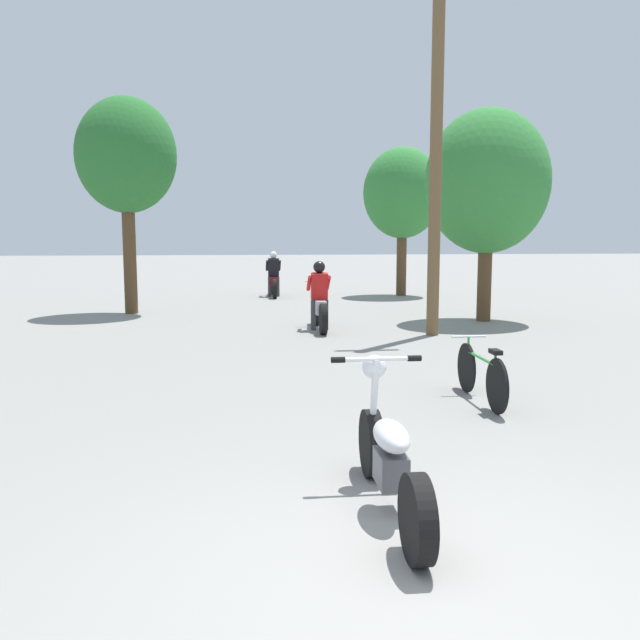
{
  "coord_description": "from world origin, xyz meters",
  "views": [
    {
      "loc": [
        -0.93,
        -3.56,
        2.01
      ],
      "look_at": [
        0.03,
        5.04,
        0.9
      ],
      "focal_mm": 38.0,
      "sensor_mm": 36.0,
      "label": 1
    }
  ],
  "objects_px": {
    "roadside_tree_right_near": "(487,182)",
    "motorcycle_rider_far": "(274,280)",
    "roadside_tree_right_far": "(402,194)",
    "roadside_tree_left": "(126,157)",
    "utility_pole": "(436,138)",
    "motorcycle_rider_lead": "(319,304)",
    "motorcycle_foreground": "(389,457)",
    "bicycle_parked": "(481,374)"
  },
  "relations": [
    {
      "from": "roadside_tree_right_far",
      "to": "motorcycle_foreground",
      "type": "bearing_deg",
      "value": -103.4
    },
    {
      "from": "motorcycle_rider_far",
      "to": "motorcycle_rider_lead",
      "type": "bearing_deg",
      "value": -85.29
    },
    {
      "from": "utility_pole",
      "to": "motorcycle_rider_lead",
      "type": "relative_size",
      "value": 3.61
    },
    {
      "from": "roadside_tree_right_near",
      "to": "motorcycle_rider_lead",
      "type": "bearing_deg",
      "value": -165.65
    },
    {
      "from": "utility_pole",
      "to": "motorcycle_rider_lead",
      "type": "xyz_separation_m",
      "value": [
        -2.15,
        1.0,
        -3.28
      ]
    },
    {
      "from": "motorcycle_rider_far",
      "to": "roadside_tree_right_far",
      "type": "bearing_deg",
      "value": -1.63
    },
    {
      "from": "roadside_tree_right_near",
      "to": "motorcycle_rider_lead",
      "type": "relative_size",
      "value": 2.32
    },
    {
      "from": "roadside_tree_right_near",
      "to": "motorcycle_foreground",
      "type": "bearing_deg",
      "value": -113.24
    },
    {
      "from": "motorcycle_rider_lead",
      "to": "utility_pole",
      "type": "bearing_deg",
      "value": -24.94
    },
    {
      "from": "roadside_tree_right_far",
      "to": "motorcycle_rider_far",
      "type": "height_order",
      "value": "roadside_tree_right_far"
    },
    {
      "from": "motorcycle_rider_lead",
      "to": "motorcycle_foreground",
      "type": "bearing_deg",
      "value": -93.15
    },
    {
      "from": "roadside_tree_right_near",
      "to": "motorcycle_rider_lead",
      "type": "height_order",
      "value": "roadside_tree_right_near"
    },
    {
      "from": "roadside_tree_left",
      "to": "motorcycle_rider_far",
      "type": "xyz_separation_m",
      "value": [
        3.77,
        4.24,
        -3.33
      ]
    },
    {
      "from": "motorcycle_rider_far",
      "to": "motorcycle_foreground",
      "type": "bearing_deg",
      "value": -89.6
    },
    {
      "from": "utility_pole",
      "to": "motorcycle_foreground",
      "type": "bearing_deg",
      "value": -107.74
    },
    {
      "from": "roadside_tree_right_near",
      "to": "motorcycle_rider_far",
      "type": "height_order",
      "value": "roadside_tree_right_near"
    },
    {
      "from": "roadside_tree_right_far",
      "to": "roadside_tree_left",
      "type": "distance_m",
      "value": 8.94
    },
    {
      "from": "motorcycle_rider_lead",
      "to": "bicycle_parked",
      "type": "distance_m",
      "value": 6.46
    },
    {
      "from": "roadside_tree_right_far",
      "to": "roadside_tree_left",
      "type": "bearing_deg",
      "value": -152.46
    },
    {
      "from": "motorcycle_rider_far",
      "to": "utility_pole",
      "type": "bearing_deg",
      "value": -72.17
    },
    {
      "from": "roadside_tree_right_near",
      "to": "motorcycle_rider_far",
      "type": "xyz_separation_m",
      "value": [
        -4.56,
        6.65,
        -2.62
      ]
    },
    {
      "from": "roadside_tree_left",
      "to": "motorcycle_rider_lead",
      "type": "height_order",
      "value": "roadside_tree_left"
    },
    {
      "from": "motorcycle_rider_lead",
      "to": "motorcycle_rider_far",
      "type": "height_order",
      "value": "same"
    },
    {
      "from": "motorcycle_foreground",
      "to": "roadside_tree_right_near",
      "type": "bearing_deg",
      "value": 66.76
    },
    {
      "from": "motorcycle_rider_lead",
      "to": "bicycle_parked",
      "type": "xyz_separation_m",
      "value": [
        1.25,
        -6.33,
        -0.2
      ]
    },
    {
      "from": "utility_pole",
      "to": "roadside_tree_right_near",
      "type": "distance_m",
      "value": 2.76
    },
    {
      "from": "motorcycle_rider_far",
      "to": "roadside_tree_left",
      "type": "bearing_deg",
      "value": -131.63
    },
    {
      "from": "motorcycle_rider_lead",
      "to": "roadside_tree_right_far",
      "type": "bearing_deg",
      "value": 65.04
    },
    {
      "from": "utility_pole",
      "to": "motorcycle_rider_far",
      "type": "xyz_separation_m",
      "value": [
        -2.78,
        8.65,
        -3.29
      ]
    },
    {
      "from": "roadside_tree_left",
      "to": "motorcycle_foreground",
      "type": "xyz_separation_m",
      "value": [
        3.89,
        -12.74,
        -3.47
      ]
    },
    {
      "from": "utility_pole",
      "to": "motorcycle_foreground",
      "type": "height_order",
      "value": "utility_pole"
    },
    {
      "from": "roadside_tree_left",
      "to": "bicycle_parked",
      "type": "xyz_separation_m",
      "value": [
        5.65,
        -9.74,
        -3.53
      ]
    },
    {
      "from": "roadside_tree_right_far",
      "to": "bicycle_parked",
      "type": "xyz_separation_m",
      "value": [
        -2.26,
        -13.86,
        -2.92
      ]
    },
    {
      "from": "roadside_tree_right_far",
      "to": "roadside_tree_right_near",
      "type": "bearing_deg",
      "value": -86.32
    },
    {
      "from": "motorcycle_rider_far",
      "to": "bicycle_parked",
      "type": "bearing_deg",
      "value": -82.34
    },
    {
      "from": "utility_pole",
      "to": "motorcycle_rider_lead",
      "type": "height_order",
      "value": "utility_pole"
    },
    {
      "from": "bicycle_parked",
      "to": "roadside_tree_left",
      "type": "bearing_deg",
      "value": 120.11
    },
    {
      "from": "utility_pole",
      "to": "bicycle_parked",
      "type": "bearing_deg",
      "value": -99.61
    },
    {
      "from": "utility_pole",
      "to": "motorcycle_foreground",
      "type": "distance_m",
      "value": 9.39
    },
    {
      "from": "motorcycle_foreground",
      "to": "motorcycle_rider_far",
      "type": "distance_m",
      "value": 16.98
    },
    {
      "from": "roadside_tree_right_near",
      "to": "roadside_tree_right_far",
      "type": "height_order",
      "value": "roadside_tree_right_near"
    },
    {
      "from": "roadside_tree_right_near",
      "to": "roadside_tree_left",
      "type": "distance_m",
      "value": 8.7
    }
  ]
}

